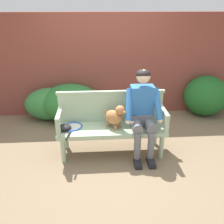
{
  "coord_description": "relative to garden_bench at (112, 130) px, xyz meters",
  "views": [
    {
      "loc": [
        -0.23,
        -3.31,
        2.18
      ],
      "look_at": [
        0.0,
        0.0,
        0.7
      ],
      "focal_mm": 39.42,
      "sensor_mm": 36.0,
      "label": 1
    }
  ],
  "objects": [
    {
      "name": "brick_garden_fence",
      "position": [
        0.0,
        1.71,
        0.62
      ],
      "size": [
        8.0,
        0.3,
        2.03
      ],
      "primitive_type": "cube",
      "color": "brown",
      "rests_on": "ground"
    },
    {
      "name": "garden_bench",
      "position": [
        0.0,
        0.0,
        0.0
      ],
      "size": [
        1.62,
        0.52,
        0.45
      ],
      "color": "#9EB793",
      "rests_on": "ground"
    },
    {
      "name": "baseball_glove",
      "position": [
        -0.72,
        -0.06,
        0.1
      ],
      "size": [
        0.22,
        0.17,
        0.09
      ],
      "primitive_type": "ellipsoid",
      "rotation": [
        0.0,
        0.0,
        0.01
      ],
      "color": "black",
      "rests_on": "garden_bench"
    },
    {
      "name": "hedge_bush_mid_left",
      "position": [
        2.05,
        1.35,
        0.02
      ],
      "size": [
        0.9,
        0.83,
        0.83
      ],
      "primitive_type": "ellipsoid",
      "color": "#1E5B23",
      "rests_on": "ground"
    },
    {
      "name": "person_seated",
      "position": [
        0.45,
        -0.02,
        0.33
      ],
      "size": [
        0.56,
        0.66,
        1.32
      ],
      "color": "black",
      "rests_on": "ground"
    },
    {
      "name": "hedge_bush_far_left",
      "position": [
        -1.15,
        1.33,
        -0.07
      ],
      "size": [
        1.0,
        0.62,
        0.66
      ],
      "primitive_type": "ellipsoid",
      "color": "#337538",
      "rests_on": "ground"
    },
    {
      "name": "ground_plane",
      "position": [
        0.0,
        0.0,
        -0.39
      ],
      "size": [
        40.0,
        40.0,
        0.0
      ],
      "primitive_type": "plane",
      "color": "#7A664C"
    },
    {
      "name": "tennis_racket",
      "position": [
        -0.6,
        0.02,
        0.07
      ],
      "size": [
        0.33,
        0.58,
        0.03
      ],
      "color": "blue",
      "rests_on": "garden_bench"
    },
    {
      "name": "hedge_bush_far_right",
      "position": [
        -0.74,
        1.29,
        -0.03
      ],
      "size": [
        1.19,
        0.92,
        0.73
      ],
      "primitive_type": "ellipsoid",
      "color": "#286B2D",
      "rests_on": "ground"
    },
    {
      "name": "bench_armrest_right_end",
      "position": [
        0.77,
        -0.09,
        0.26
      ],
      "size": [
        0.06,
        0.52,
        0.28
      ],
      "color": "#9EB793",
      "rests_on": "garden_bench"
    },
    {
      "name": "bench_backrest",
      "position": [
        0.0,
        0.23,
        0.31
      ],
      "size": [
        1.66,
        0.06,
        0.5
      ],
      "color": "#9EB793",
      "rests_on": "garden_bench"
    },
    {
      "name": "dog_on_bench",
      "position": [
        0.05,
        -0.03,
        0.25
      ],
      "size": [
        0.34,
        0.34,
        0.39
      ],
      "color": "#AD7042",
      "rests_on": "garden_bench"
    },
    {
      "name": "bench_armrest_left_end",
      "position": [
        -0.77,
        -0.09,
        0.26
      ],
      "size": [
        0.06,
        0.52,
        0.28
      ],
      "color": "#9EB793",
      "rests_on": "garden_bench"
    }
  ]
}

